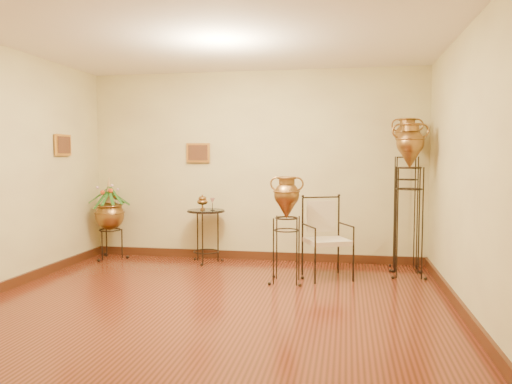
% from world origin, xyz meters
% --- Properties ---
extents(ground, '(5.00, 5.00, 0.00)m').
position_xyz_m(ground, '(0.00, 0.00, 0.00)').
color(ground, maroon).
rests_on(ground, ground).
extents(room_shell, '(5.02, 5.02, 2.81)m').
position_xyz_m(room_shell, '(-0.01, 0.01, 1.73)').
color(room_shell, beige).
rests_on(room_shell, ground).
extents(amphora_tall, '(0.43, 0.43, 2.07)m').
position_xyz_m(amphora_tall, '(2.15, 2.15, 1.06)').
color(amphora_tall, black).
rests_on(amphora_tall, ground).
extents(amphora_mid, '(0.53, 0.53, 1.99)m').
position_xyz_m(amphora_mid, '(2.15, 1.81, 1.00)').
color(amphora_mid, black).
rests_on(amphora_mid, ground).
extents(amphora_short, '(0.53, 0.53, 1.32)m').
position_xyz_m(amphora_short, '(0.65, 1.21, 0.66)').
color(amphora_short, black).
rests_on(amphora_short, ground).
extents(planter_urn, '(0.90, 0.90, 1.27)m').
position_xyz_m(planter_urn, '(-2.15, 2.15, 0.71)').
color(planter_urn, black).
rests_on(planter_urn, ground).
extents(armchair, '(0.75, 0.73, 1.03)m').
position_xyz_m(armchair, '(1.13, 1.49, 0.52)').
color(armchair, black).
rests_on(armchair, ground).
extents(side_table, '(0.67, 0.67, 0.97)m').
position_xyz_m(side_table, '(-0.65, 2.15, 0.40)').
color(side_table, black).
rests_on(side_table, ground).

